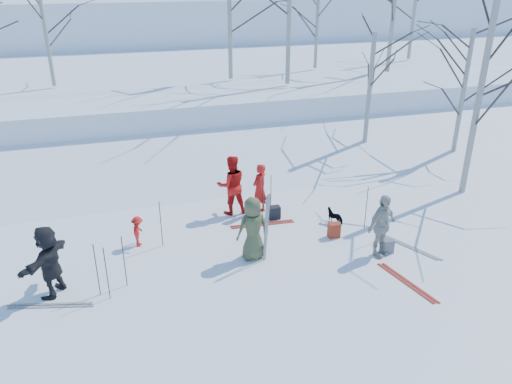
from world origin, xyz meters
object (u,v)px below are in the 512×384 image
object	(u,v)px
skier_olive_center	(253,229)
skier_red_seated	(138,231)
backpack_grey	(388,246)
skier_cream_east	(382,226)
backpack_red	(334,230)
backpack_dark	(274,213)
skier_red_north	(260,189)
skier_redor_behind	(231,185)
skier_grey_west	(49,261)
dog	(335,216)

from	to	relation	value
skier_olive_center	skier_red_seated	xyz separation A→B (m)	(-2.79, 1.49, -0.42)
skier_olive_center	skier_red_seated	world-z (taller)	skier_olive_center
skier_red_seated	backpack_grey	distance (m)	6.69
skier_cream_east	backpack_red	bearing A→B (deg)	99.02
backpack_dark	skier_red_north	bearing A→B (deg)	119.63
skier_red_north	skier_cream_east	distance (m)	4.01
skier_olive_center	skier_redor_behind	size ratio (longest dim) A/B	0.91
skier_redor_behind	skier_grey_west	size ratio (longest dim) A/B	1.07
skier_cream_east	dog	world-z (taller)	skier_cream_east
skier_olive_center	skier_cream_east	bearing A→B (deg)	158.78
backpack_red	backpack_grey	xyz separation A→B (m)	(0.99, -1.20, -0.02)
skier_red_north	skier_red_seated	distance (m)	3.88
skier_red_north	dog	bearing A→B (deg)	110.19
skier_red_seated	backpack_dark	distance (m)	4.07
skier_olive_center	backpack_red	distance (m)	2.60
skier_olive_center	backpack_grey	distance (m)	3.64
skier_grey_west	skier_olive_center	bearing A→B (deg)	122.34
dog	backpack_grey	distance (m)	2.03
skier_redor_behind	backpack_dark	xyz separation A→B (m)	(1.12, -0.76, -0.73)
dog	backpack_grey	size ratio (longest dim) A/B	1.46
skier_olive_center	backpack_grey	bearing A→B (deg)	160.18
skier_red_seated	backpack_grey	xyz separation A→B (m)	(6.28, -2.29, -0.24)
dog	backpack_red	xyz separation A→B (m)	(-0.37, -0.74, -0.02)
skier_red_seated	skier_cream_east	size ratio (longest dim) A/B	0.51
dog	backpack_red	world-z (taller)	dog
skier_olive_center	dog	xyz separation A→B (m)	(2.87, 1.13, -0.62)
skier_redor_behind	backpack_dark	size ratio (longest dim) A/B	4.65
skier_redor_behind	skier_red_seated	size ratio (longest dim) A/B	2.15
skier_red_seated	dog	distance (m)	5.67
skier_red_north	skier_grey_west	world-z (taller)	skier_grey_west
skier_red_seated	backpack_grey	bearing A→B (deg)	-93.09
skier_grey_west	dog	size ratio (longest dim) A/B	3.13
skier_olive_center	skier_redor_behind	xyz separation A→B (m)	(0.13, 2.71, 0.08)
skier_olive_center	skier_cream_east	distance (m)	3.33
skier_cream_east	backpack_grey	world-z (taller)	skier_cream_east
backpack_red	backpack_dark	size ratio (longest dim) A/B	1.05
skier_olive_center	backpack_red	size ratio (longest dim) A/B	4.05
skier_cream_east	dog	bearing A→B (deg)	78.43
skier_grey_west	dog	distance (m)	7.86
skier_red_seated	backpack_red	distance (m)	5.40
backpack_dark	skier_redor_behind	bearing A→B (deg)	145.79
backpack_grey	backpack_red	bearing A→B (deg)	129.74
skier_cream_east	skier_redor_behind	bearing A→B (deg)	109.36
skier_olive_center	dog	distance (m)	3.14
skier_red_north	backpack_red	world-z (taller)	skier_red_north
skier_red_seated	backpack_dark	size ratio (longest dim) A/B	2.17
dog	backpack_dark	size ratio (longest dim) A/B	1.39
skier_redor_behind	backpack_grey	bearing A→B (deg)	134.35
skier_grey_west	skier_cream_east	bearing A→B (deg)	115.68
backpack_red	backpack_dark	distance (m)	1.99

